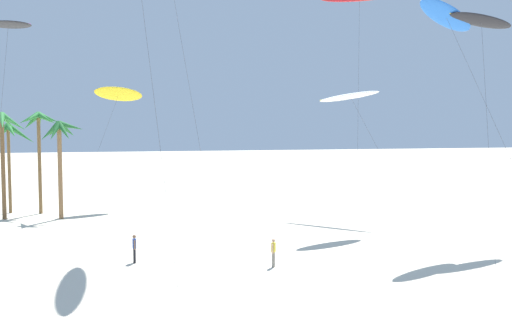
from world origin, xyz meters
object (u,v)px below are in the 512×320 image
palm_tree_2 (9,138)px  flying_kite_3 (351,96)px  palm_tree_3 (60,140)px  palm_tree_0 (2,133)px  flying_kite_6 (119,94)px  palm_tree_1 (39,127)px  flying_kite_5 (446,16)px  person_foreground_walker (134,248)px  flying_kite_2 (8,25)px  person_near_left (273,252)px  flying_kite_0 (481,21)px

palm_tree_2 → flying_kite_3: flying_kite_3 is taller
palm_tree_3 → palm_tree_0: bearing=170.5°
flying_kite_6 → palm_tree_1: bearing=-164.8°
flying_kite_5 → person_foreground_walker: (-20.29, -0.70, -14.42)m
palm_tree_1 → flying_kite_2: size_ratio=0.56×
person_near_left → flying_kite_0: bearing=14.3°
palm_tree_3 → person_near_left: palm_tree_3 is taller
palm_tree_3 → palm_tree_2: bearing=140.4°
palm_tree_3 → person_foreground_walker: (6.30, -16.74, -5.88)m
palm_tree_1 → person_near_left: 28.73m
flying_kite_0 → palm_tree_0: bearing=154.8°
palm_tree_2 → person_foreground_walker: size_ratio=4.87×
palm_tree_2 → palm_tree_3: size_ratio=0.98×
flying_kite_0 → palm_tree_1: bearing=149.6°
palm_tree_2 → flying_kite_6: bearing=6.0°
palm_tree_0 → flying_kite_0: flying_kite_0 is taller
flying_kite_0 → flying_kite_2: size_ratio=0.96×
flying_kite_6 → person_foreground_walker: size_ratio=7.02×
palm_tree_0 → palm_tree_3: palm_tree_0 is taller
flying_kite_3 → palm_tree_2: bearing=151.9°
flying_kite_3 → person_near_left: size_ratio=6.62×
flying_kite_0 → person_foreground_walker: 27.35m
palm_tree_3 → flying_kite_6: 8.11m
palm_tree_1 → flying_kite_5: size_ratio=0.56×
palm_tree_2 → person_foreground_walker: 24.43m
flying_kite_5 → flying_kite_6: size_ratio=1.40×
flying_kite_3 → person_foreground_walker: 19.48m
flying_kite_3 → flying_kite_5: size_ratio=0.66×
flying_kite_6 → person_near_left: flying_kite_6 is taller
flying_kite_0 → flying_kite_6: bearing=140.5°
palm_tree_1 → palm_tree_3: size_ratio=1.09×
palm_tree_3 → flying_kite_6: bearing=47.3°
palm_tree_3 → flying_kite_0: bearing=-27.5°
flying_kite_3 → palm_tree_3: bearing=154.9°
palm_tree_3 → person_foreground_walker: palm_tree_3 is taller
palm_tree_2 → flying_kite_5: size_ratio=0.50×
palm_tree_0 → flying_kite_2: bearing=-67.7°
palm_tree_3 → flying_kite_3: (22.17, -10.36, 3.45)m
flying_kite_0 → person_near_left: bearing=-165.7°
palm_tree_2 → flying_kite_2: flying_kite_2 is taller
palm_tree_3 → flying_kite_5: flying_kite_5 is taller
person_near_left → flying_kite_5: bearing=14.8°
palm_tree_3 → palm_tree_1: bearing=124.3°
flying_kite_2 → flying_kite_5: 32.55m
palm_tree_0 → flying_kite_5: size_ratio=0.55×
palm_tree_2 → palm_tree_3: bearing=-39.6°
palm_tree_0 → flying_kite_0: (34.39, -16.19, 7.81)m
palm_tree_0 → palm_tree_2: (-0.16, 3.30, -0.55)m
palm_tree_3 → flying_kite_6: (4.72, 5.12, 4.15)m
flying_kite_2 → flying_kite_6: size_ratio=1.39×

